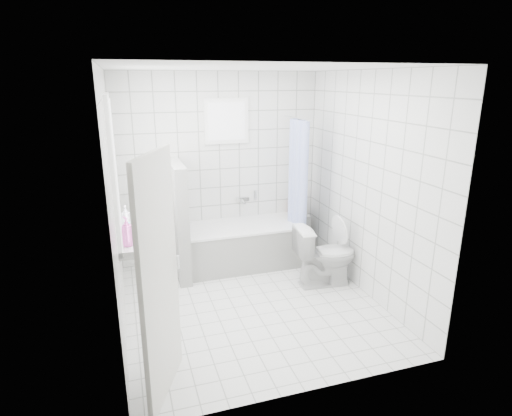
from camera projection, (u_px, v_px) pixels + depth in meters
name	position (u px, v px, depth m)	size (l,w,h in m)	color
ground	(252.00, 305.00, 4.92)	(3.00, 3.00, 0.00)	white
ceiling	(251.00, 68.00, 4.17)	(3.00, 3.00, 0.00)	white
wall_back	(220.00, 169.00, 5.92)	(2.80, 0.02, 2.60)	white
wall_front	(311.00, 246.00, 3.18)	(2.80, 0.02, 2.60)	white
wall_left	(114.00, 207.00, 4.14)	(0.02, 3.00, 2.60)	white
wall_right	(367.00, 186.00, 4.96)	(0.02, 3.00, 2.60)	white
window_left	(116.00, 171.00, 4.34)	(0.01, 0.90, 1.40)	white
window_back	(227.00, 121.00, 5.72)	(0.50, 0.01, 0.50)	white
window_sill	(127.00, 238.00, 4.57)	(0.18, 1.02, 0.08)	white
door	(160.00, 280.00, 3.30)	(0.04, 0.80, 2.00)	silver
bathtub	(243.00, 245.00, 5.93)	(1.60, 0.77, 0.58)	white
partition_wall	(179.00, 220.00, 5.50)	(0.15, 0.85, 1.50)	white
tiled_ledge	(295.00, 233.00, 6.43)	(0.40, 0.24, 0.55)	white
toilet	(325.00, 255.00, 5.33)	(0.43, 0.76, 0.78)	white
curtain_rod	(296.00, 118.00, 5.63)	(0.02, 0.02, 0.80)	silver
shower_curtain	(298.00, 187.00, 5.77)	(0.14, 0.48, 1.78)	#4A5ED9
tub_faucet	(243.00, 199.00, 6.10)	(0.18, 0.06, 0.06)	silver
sill_bottles	(127.00, 227.00, 4.43)	(0.16, 0.60, 0.30)	#33D8E9
ledge_bottles	(297.00, 208.00, 6.28)	(0.16, 0.18, 0.28)	#FFF61A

